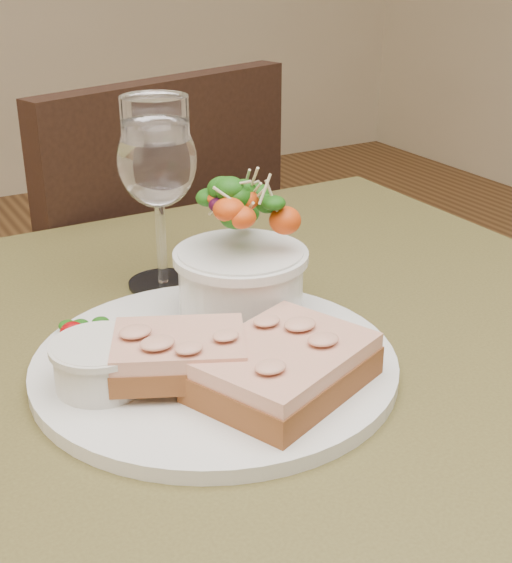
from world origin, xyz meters
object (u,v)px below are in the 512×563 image
cafe_table (257,462)px  salad_bowl (241,253)px  sandwich_back (179,354)px  wine_glass (157,166)px  chair_far (118,417)px  dinner_plate (215,364)px  ramekin (101,362)px  sandwich_front (284,367)px

cafe_table → salad_bowl: 0.18m
sandwich_back → salad_bowl: salad_bowl is taller
sandwich_back → wine_glass: wine_glass is taller
chair_far → wine_glass: 0.75m
dinner_plate → salad_bowl: 0.10m
wine_glass → chair_far: bearing=78.9°
ramekin → wine_glass: (0.12, 0.17, 0.09)m
chair_far → dinner_plate: size_ratio=3.06×
chair_far → salad_bowl: size_ratio=7.09×
salad_bowl → wine_glass: size_ratio=0.73×
dinner_plate → sandwich_back: sandwich_back is taller
sandwich_back → ramekin: (-0.05, 0.02, -0.00)m
cafe_table → sandwich_back: sandwich_back is taller
dinner_plate → salad_bowl: salad_bowl is taller
sandwich_front → chair_far: bearing=60.1°
dinner_plate → cafe_table: bearing=-6.1°
ramekin → wine_glass: size_ratio=0.40×
dinner_plate → ramekin: 0.10m
cafe_table → chair_far: (0.09, 0.65, -0.36)m
chair_far → dinner_plate: 0.80m
dinner_plate → sandwich_back: bearing=-154.5°
ramekin → salad_bowl: (0.15, 0.05, 0.04)m
salad_bowl → wine_glass: bearing=101.7°
sandwich_front → wine_glass: (0.01, 0.24, 0.09)m
dinner_plate → wine_glass: 0.21m
cafe_table → dinner_plate: size_ratio=2.72×
chair_far → salad_bowl: (-0.07, -0.58, 0.53)m
chair_far → cafe_table: bearing=65.2°
sandwich_front → ramekin: ramekin is taller
cafe_table → dinner_plate: (-0.04, 0.00, 0.11)m
sandwich_front → sandwich_back: sandwich_back is taller
cafe_table → sandwich_front: sandwich_front is taller
salad_bowl → chair_far: bearing=83.5°
salad_bowl → wine_glass: wine_glass is taller
chair_far → dinner_plate: chair_far is taller
sandwich_back → wine_glass: (0.07, 0.20, 0.09)m
sandwich_back → ramekin: bearing=-177.5°
chair_far → ramekin: size_ratio=12.98×
chair_far → wine_glass: (-0.09, -0.46, 0.58)m
chair_far → dinner_plate: bearing=62.0°
dinner_plate → wine_glass: (0.03, 0.18, 0.12)m
cafe_table → sandwich_back: (-0.08, -0.01, 0.14)m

